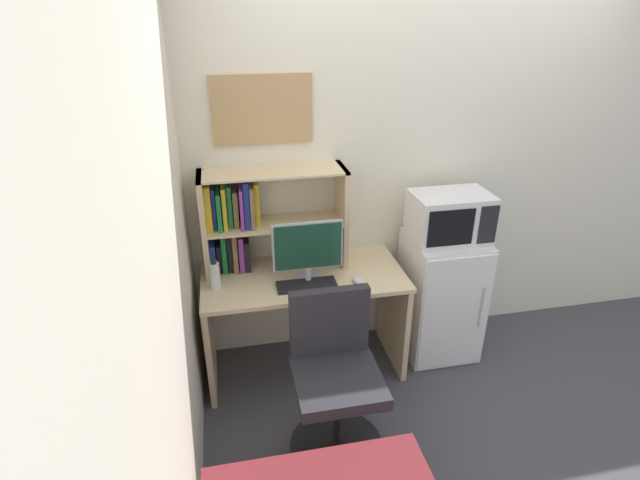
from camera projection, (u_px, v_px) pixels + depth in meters
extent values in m
cube|color=silver|center=(482.00, 161.00, 3.38)|extent=(6.40, 0.04, 2.60)
cube|color=silver|center=(154.00, 340.00, 1.59)|extent=(0.04, 4.40, 2.60)
cube|color=beige|center=(304.00, 277.00, 3.11)|extent=(1.27, 0.61, 0.03)
cube|color=beige|center=(209.00, 336.00, 3.16)|extent=(0.04, 0.55, 0.70)
cube|color=beige|center=(393.00, 314.00, 3.38)|extent=(0.04, 0.55, 0.70)
cube|color=beige|center=(204.00, 226.00, 3.01)|extent=(0.03, 0.28, 0.64)
cube|color=beige|center=(342.00, 215.00, 3.16)|extent=(0.03, 0.28, 0.64)
cube|color=beige|center=(272.00, 172.00, 2.95)|extent=(0.90, 0.28, 0.01)
cube|color=beige|center=(275.00, 224.00, 3.10)|extent=(0.83, 0.28, 0.01)
cube|color=navy|center=(213.00, 255.00, 3.12)|extent=(0.03, 0.22, 0.21)
cube|color=black|center=(219.00, 255.00, 3.15)|extent=(0.03, 0.17, 0.19)
cube|color=#197233|center=(224.00, 250.00, 3.14)|extent=(0.03, 0.19, 0.25)
cube|color=black|center=(229.00, 250.00, 3.15)|extent=(0.03, 0.17, 0.24)
cube|color=brown|center=(235.00, 249.00, 3.14)|extent=(0.03, 0.20, 0.26)
cube|color=purple|center=(241.00, 250.00, 3.16)|extent=(0.03, 0.19, 0.24)
cube|color=black|center=(247.00, 252.00, 3.17)|extent=(0.04, 0.19, 0.20)
cube|color=gold|center=(208.00, 205.00, 2.98)|extent=(0.04, 0.20, 0.28)
cube|color=navy|center=(214.00, 206.00, 3.00)|extent=(0.02, 0.17, 0.26)
cube|color=#197233|center=(219.00, 208.00, 3.00)|extent=(0.03, 0.22, 0.24)
cube|color=gold|center=(224.00, 205.00, 3.00)|extent=(0.03, 0.19, 0.26)
cube|color=#197233|center=(229.00, 204.00, 3.02)|extent=(0.03, 0.16, 0.27)
cube|color=brown|center=(235.00, 207.00, 3.03)|extent=(0.03, 0.16, 0.23)
cube|color=purple|center=(241.00, 205.00, 3.01)|extent=(0.02, 0.23, 0.26)
cube|color=navy|center=(246.00, 202.00, 3.02)|extent=(0.03, 0.21, 0.29)
cube|color=brown|center=(251.00, 204.00, 3.02)|extent=(0.02, 0.23, 0.26)
cube|color=gold|center=(256.00, 202.00, 3.04)|extent=(0.03, 0.17, 0.27)
cylinder|color=#B7B7BC|center=(308.00, 281.00, 3.02)|extent=(0.20, 0.20, 0.02)
cylinder|color=#B7B7BC|center=(308.00, 273.00, 3.00)|extent=(0.04, 0.04, 0.09)
cube|color=#B7B7BC|center=(308.00, 246.00, 2.92)|extent=(0.43, 0.01, 0.31)
cube|color=#193D2D|center=(308.00, 246.00, 2.92)|extent=(0.40, 0.02, 0.28)
cube|color=black|center=(307.00, 285.00, 2.98)|extent=(0.36, 0.14, 0.02)
ellipsoid|color=silver|center=(358.00, 280.00, 3.02)|extent=(0.06, 0.08, 0.03)
cylinder|color=silver|center=(215.00, 276.00, 2.93)|extent=(0.06, 0.06, 0.16)
cylinder|color=black|center=(213.00, 262.00, 2.89)|extent=(0.03, 0.03, 0.02)
cube|color=white|center=(440.00, 295.00, 3.44)|extent=(0.49, 0.48, 0.88)
cube|color=white|center=(456.00, 315.00, 3.22)|extent=(0.47, 0.01, 0.84)
cylinder|color=#B2B2B7|center=(481.00, 307.00, 3.22)|extent=(0.01, 0.01, 0.31)
cube|color=silver|center=(450.00, 217.00, 3.18)|extent=(0.50, 0.33, 0.31)
cube|color=black|center=(451.00, 228.00, 3.02)|extent=(0.30, 0.01, 0.24)
cube|color=black|center=(488.00, 225.00, 3.06)|extent=(0.12, 0.01, 0.25)
cylinder|color=black|center=(336.00, 446.00, 2.78)|extent=(0.52, 0.52, 0.04)
cylinder|color=black|center=(337.00, 416.00, 2.68)|extent=(0.04, 0.04, 0.46)
cube|color=#232328|center=(338.00, 381.00, 2.57)|extent=(0.45, 0.45, 0.07)
cube|color=#232328|center=(329.00, 321.00, 2.66)|extent=(0.43, 0.06, 0.39)
cube|color=tan|center=(262.00, 110.00, 2.91)|extent=(0.60, 0.02, 0.41)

